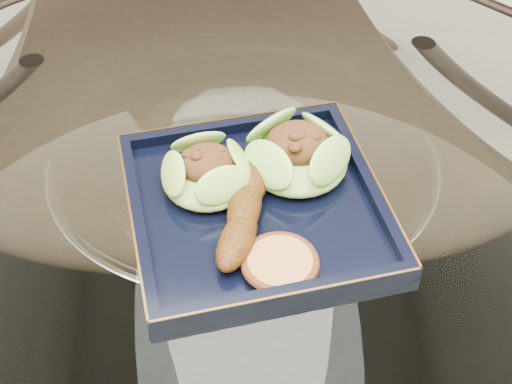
{
  "coord_description": "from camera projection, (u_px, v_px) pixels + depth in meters",
  "views": [
    {
      "loc": [
        -0.03,
        -0.58,
        1.34
      ],
      "look_at": [
        0.01,
        -0.05,
        0.8
      ],
      "focal_mm": 50.0,
      "sensor_mm": 36.0,
      "label": 1
    }
  ],
  "objects": [
    {
      "name": "roasted_plantain",
      "position": [
        245.0,
        208.0,
        0.75
      ],
      "size": [
        0.07,
        0.17,
        0.03
      ],
      "primitive_type": "ellipsoid",
      "rotation": [
        0.0,
        0.0,
        1.33
      ],
      "color": "#5F320A",
      "rests_on": "navy_plate"
    },
    {
      "name": "navy_plate",
      "position": [
        256.0,
        211.0,
        0.78
      ],
      "size": [
        0.31,
        0.31,
        0.02
      ],
      "primitive_type": "cube",
      "rotation": [
        0.0,
        0.0,
        0.16
      ],
      "color": "black",
      "rests_on": "dining_table"
    },
    {
      "name": "lettuce_wrap_left",
      "position": [
        208.0,
        174.0,
        0.78
      ],
      "size": [
        0.11,
        0.11,
        0.04
      ],
      "primitive_type": "ellipsoid",
      "rotation": [
        0.0,
        0.0,
        -0.12
      ],
      "color": "#59922A",
      "rests_on": "navy_plate"
    },
    {
      "name": "crumb_patty",
      "position": [
        280.0,
        264.0,
        0.71
      ],
      "size": [
        0.08,
        0.08,
        0.01
      ],
      "primitive_type": "cylinder",
      "rotation": [
        0.0,
        0.0,
        0.23
      ],
      "color": "#CA7C43",
      "rests_on": "navy_plate"
    },
    {
      "name": "dining_table",
      "position": [
        245.0,
        275.0,
        0.94
      ],
      "size": [
        1.13,
        1.13,
        0.77
      ],
      "color": "white",
      "rests_on": "ground"
    },
    {
      "name": "dining_chair",
      "position": [
        206.0,
        58.0,
        1.27
      ],
      "size": [
        0.5,
        0.5,
        1.08
      ],
      "rotation": [
        0.0,
        0.0,
        0.08
      ],
      "color": "black",
      "rests_on": "ground"
    },
    {
      "name": "lettuce_wrap_right",
      "position": [
        297.0,
        156.0,
        0.8
      ],
      "size": [
        0.14,
        0.14,
        0.04
      ],
      "primitive_type": "ellipsoid",
      "rotation": [
        0.0,
        0.0,
        0.29
      ],
      "color": "#67AA31",
      "rests_on": "navy_plate"
    }
  ]
}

